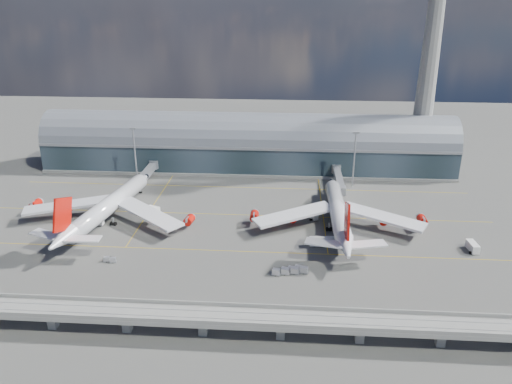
# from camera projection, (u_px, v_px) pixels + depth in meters

# --- Properties ---
(ground) EXTENTS (500.00, 500.00, 0.00)m
(ground) POSITION_uv_depth(u_px,v_px,m) (229.00, 237.00, 180.23)
(ground) COLOR #474744
(ground) RESTS_ON ground
(taxi_lines) EXTENTS (200.00, 80.12, 0.01)m
(taxi_lines) POSITION_uv_depth(u_px,v_px,m) (236.00, 212.00, 200.69)
(taxi_lines) COLOR gold
(taxi_lines) RESTS_ON ground
(terminal) EXTENTS (200.00, 30.00, 28.00)m
(terminal) POSITION_uv_depth(u_px,v_px,m) (247.00, 146.00, 248.20)
(terminal) COLOR #1E2C33
(terminal) RESTS_ON ground
(control_tower) EXTENTS (19.00, 19.00, 103.00)m
(control_tower) POSITION_uv_depth(u_px,v_px,m) (429.00, 63.00, 232.27)
(control_tower) COLOR gray
(control_tower) RESTS_ON ground
(guideway) EXTENTS (220.00, 8.50, 7.20)m
(guideway) POSITION_uv_depth(u_px,v_px,m) (203.00, 317.00, 127.34)
(guideway) COLOR gray
(guideway) RESTS_ON ground
(floodlight_mast_left) EXTENTS (3.00, 0.70, 25.70)m
(floodlight_mast_left) POSITION_uv_depth(u_px,v_px,m) (135.00, 153.00, 229.35)
(floodlight_mast_left) COLOR gray
(floodlight_mast_left) RESTS_ON ground
(floodlight_mast_right) EXTENTS (3.00, 0.70, 25.70)m
(floodlight_mast_right) POSITION_uv_depth(u_px,v_px,m) (354.00, 158.00, 222.79)
(floodlight_mast_right) COLOR gray
(floodlight_mast_right) RESTS_ON ground
(airliner_left) EXTENTS (68.24, 71.82, 21.93)m
(airliner_left) POSITION_uv_depth(u_px,v_px,m) (106.00, 208.00, 189.70)
(airliner_left) COLOR white
(airliner_left) RESTS_ON ground
(airliner_right) EXTENTS (66.09, 69.05, 21.97)m
(airliner_right) POSITION_uv_depth(u_px,v_px,m) (338.00, 214.00, 185.25)
(airliner_right) COLOR white
(airliner_right) RESTS_ON ground
(jet_bridge_left) EXTENTS (4.40, 28.00, 7.25)m
(jet_bridge_left) POSITION_uv_depth(u_px,v_px,m) (148.00, 172.00, 230.37)
(jet_bridge_left) COLOR gray
(jet_bridge_left) RESTS_ON ground
(jet_bridge_right) EXTENTS (4.40, 32.00, 7.25)m
(jet_bridge_right) POSITION_uv_depth(u_px,v_px,m) (338.00, 178.00, 222.85)
(jet_bridge_right) COLOR gray
(jet_bridge_right) RESTS_ON ground
(service_truck_1) EXTENTS (5.20, 2.74, 2.96)m
(service_truck_1) POSITION_uv_depth(u_px,v_px,m) (97.00, 222.00, 189.26)
(service_truck_1) COLOR silver
(service_truck_1) RESTS_ON ground
(service_truck_2) EXTENTS (8.86, 3.19, 3.15)m
(service_truck_2) POSITION_uv_depth(u_px,v_px,m) (322.00, 242.00, 173.77)
(service_truck_2) COLOR silver
(service_truck_2) RESTS_ON ground
(service_truck_3) EXTENTS (3.13, 6.66, 3.13)m
(service_truck_3) POSITION_uv_depth(u_px,v_px,m) (472.00, 247.00, 170.26)
(service_truck_3) COLOR silver
(service_truck_3) RESTS_ON ground
(service_truck_4) EXTENTS (3.57, 4.72, 2.48)m
(service_truck_4) POSITION_uv_depth(u_px,v_px,m) (314.00, 216.00, 194.42)
(service_truck_4) COLOR silver
(service_truck_4) RESTS_ON ground
(service_truck_5) EXTENTS (5.64, 4.00, 2.55)m
(service_truck_5) POSITION_uv_depth(u_px,v_px,m) (154.00, 209.00, 200.28)
(service_truck_5) COLOR silver
(service_truck_5) RESTS_ON ground
(cargo_train_0) EXTENTS (4.77, 2.35, 1.55)m
(cargo_train_0) POSITION_uv_depth(u_px,v_px,m) (110.00, 260.00, 163.65)
(cargo_train_0) COLOR gray
(cargo_train_0) RESTS_ON ground
(cargo_train_1) EXTENTS (11.79, 4.27, 1.95)m
(cargo_train_1) POSITION_uv_depth(u_px,v_px,m) (290.00, 271.00, 156.59)
(cargo_train_1) COLOR gray
(cargo_train_1) RESTS_ON ground
(cargo_train_2) EXTENTS (6.74, 3.62, 1.49)m
(cargo_train_2) POSITION_uv_depth(u_px,v_px,m) (291.00, 269.00, 158.36)
(cargo_train_2) COLOR gray
(cargo_train_2) RESTS_ON ground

